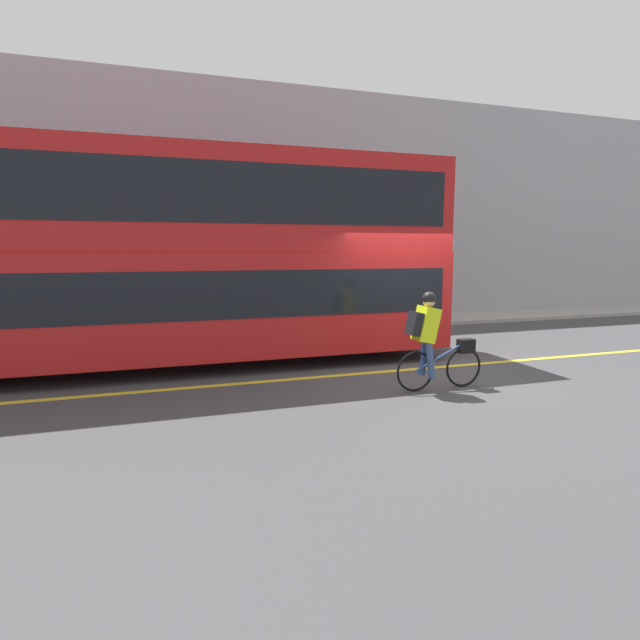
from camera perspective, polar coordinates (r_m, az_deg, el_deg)
The scene contains 7 objects.
ground_plane at distance 9.41m, azimuth 11.12°, elevation -5.60°, with size 80.00×80.00×0.00m, color #424244.
road_center_line at distance 9.46m, azimuth 10.95°, elevation -5.50°, with size 50.00×0.14×0.01m, color yellow.
sidewalk_curb at distance 14.34m, azimuth 0.39°, elevation -0.55°, with size 60.00×1.83×0.10m.
building_facade at distance 15.24m, azimuth -0.90°, elevation 12.65°, with size 60.00×0.30×6.84m.
bus at distance 9.65m, azimuth -19.90°, elevation 7.42°, with size 11.50×2.46×3.94m.
cyclist_on_bike at distance 7.95m, azimuth 12.63°, elevation -1.93°, with size 1.51×0.32×1.56m.
trash_bin at distance 13.51m, azimuth -23.50°, elevation 0.67°, with size 0.55×0.55×1.03m.
Camera 1 is at (-4.51, -7.96, 2.19)m, focal length 28.00 mm.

